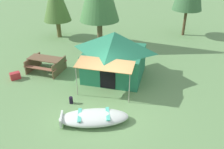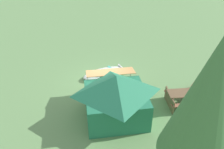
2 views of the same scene
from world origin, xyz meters
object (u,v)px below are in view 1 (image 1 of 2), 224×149
beached_rowboat (94,117)px  cooler_box (15,76)px  canvas_cabin_tent (114,54)px  fuel_can (71,100)px  picnic_table (46,63)px

beached_rowboat → cooler_box: beached_rowboat is taller
canvas_cabin_tent → cooler_box: 5.32m
fuel_can → cooler_box: bearing=155.2°
beached_rowboat → fuel_can: 1.68m
beached_rowboat → canvas_cabin_tent: bearing=86.8°
beached_rowboat → fuel_can: beached_rowboat is taller
canvas_cabin_tent → picnic_table: bearing=-179.1°
beached_rowboat → canvas_cabin_tent: size_ratio=0.73×
beached_rowboat → canvas_cabin_tent: (0.22, 3.89, 1.06)m
canvas_cabin_tent → picnic_table: 3.88m
canvas_cabin_tent → fuel_can: (-1.50, -2.81, -1.11)m
cooler_box → canvas_cabin_tent: bearing=12.9°
picnic_table → canvas_cabin_tent: bearing=0.9°
fuel_can → picnic_table: bearing=129.9°
picnic_table → cooler_box: picnic_table is taller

